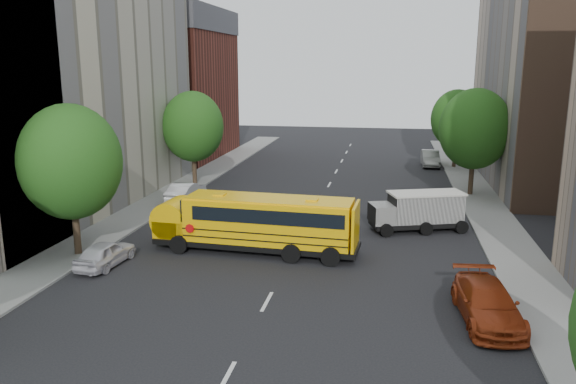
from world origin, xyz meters
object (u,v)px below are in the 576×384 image
(street_tree_1, at_px, (71,162))
(parked_car_0, at_px, (105,253))
(street_tree_2, at_px, (193,127))
(safari_truck, at_px, (418,210))
(parked_car_3, at_px, (487,303))
(street_tree_5, at_px, (457,119))
(street_tree_4, at_px, (475,129))
(parked_car_1, at_px, (186,192))
(parked_car_5, at_px, (430,158))
(school_bus, at_px, (254,221))

(street_tree_1, relative_size, parked_car_0, 2.10)
(street_tree_2, height_order, safari_truck, street_tree_2)
(parked_car_3, bearing_deg, street_tree_5, 80.89)
(street_tree_4, height_order, parked_car_1, street_tree_4)
(safari_truck, xyz_separation_m, parked_car_0, (-15.47, -9.02, -0.60))
(street_tree_5, height_order, parked_car_0, street_tree_5)
(street_tree_5, bearing_deg, parked_car_5, 165.10)
(street_tree_5, height_order, parked_car_1, street_tree_5)
(school_bus, height_order, parked_car_1, school_bus)
(street_tree_1, bearing_deg, school_bus, 14.04)
(parked_car_3, bearing_deg, parked_car_0, 164.87)
(school_bus, distance_m, parked_car_3, 12.66)
(school_bus, bearing_deg, parked_car_0, -149.72)
(street_tree_5, bearing_deg, parked_car_1, -139.14)
(street_tree_5, xyz_separation_m, parked_car_0, (-19.80, -31.21, -4.06))
(street_tree_1, distance_m, school_bus, 9.78)
(parked_car_0, bearing_deg, street_tree_1, -23.85)
(street_tree_4, bearing_deg, street_tree_5, 90.00)
(street_tree_5, bearing_deg, street_tree_4, -90.00)
(street_tree_4, distance_m, parked_car_3, 22.74)
(street_tree_1, height_order, street_tree_5, street_tree_1)
(street_tree_1, bearing_deg, safari_truck, 23.85)
(parked_car_1, distance_m, parked_car_5, 26.02)
(street_tree_4, xyz_separation_m, parked_car_3, (-2.20, -22.21, -4.34))
(parked_car_0, distance_m, parked_car_3, 17.86)
(street_tree_2, bearing_deg, safari_truck, -29.96)
(street_tree_1, relative_size, parked_car_1, 1.79)
(school_bus, xyz_separation_m, safari_truck, (8.72, 5.57, -0.47))
(street_tree_1, relative_size, parked_car_3, 1.55)
(parked_car_1, bearing_deg, parked_car_5, -132.70)
(street_tree_2, distance_m, parked_car_0, 19.78)
(street_tree_4, bearing_deg, parked_car_5, 99.92)
(school_bus, height_order, parked_car_5, school_bus)
(street_tree_1, height_order, parked_car_1, street_tree_1)
(parked_car_0, bearing_deg, safari_truck, -144.90)
(street_tree_4, distance_m, safari_truck, 11.71)
(parked_car_1, bearing_deg, street_tree_5, -136.85)
(safari_truck, bearing_deg, parked_car_0, -168.55)
(street_tree_2, relative_size, parked_car_0, 2.04)
(parked_car_3, bearing_deg, parked_car_1, 132.86)
(street_tree_1, height_order, parked_car_3, street_tree_1)
(school_bus, distance_m, parked_car_1, 12.52)
(street_tree_5, bearing_deg, school_bus, -115.18)
(parked_car_3, bearing_deg, school_bus, 143.82)
(school_bus, relative_size, safari_truck, 1.90)
(street_tree_1, height_order, school_bus, street_tree_1)
(street_tree_4, relative_size, safari_truck, 1.40)
(street_tree_4, height_order, parked_car_3, street_tree_4)
(school_bus, bearing_deg, parked_car_1, 130.46)
(street_tree_1, distance_m, parked_car_5, 36.67)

